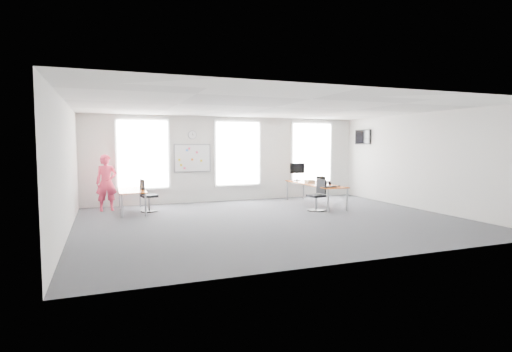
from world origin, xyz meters
name	(u,v)px	position (x,y,z in m)	size (l,w,h in m)	color
floor	(274,220)	(0.00, 0.00, 0.00)	(10.00, 10.00, 0.00)	#2A2B2F
ceiling	(274,107)	(0.00, 0.00, 3.00)	(10.00, 10.00, 0.00)	white
wall_back	(230,159)	(0.00, 4.00, 1.50)	(10.00, 10.00, 0.00)	silver
wall_front	(367,175)	(0.00, -4.00, 1.50)	(10.00, 10.00, 0.00)	silver
wall_left	(66,168)	(-5.00, 0.00, 1.50)	(10.00, 10.00, 0.00)	silver
wall_right	(422,161)	(5.00, 0.00, 1.50)	(10.00, 10.00, 0.00)	silver
window_left	(143,154)	(-3.00, 3.97, 1.70)	(1.60, 0.06, 2.20)	silver
window_mid	(238,153)	(0.30, 3.97, 1.70)	(1.60, 0.06, 2.20)	silver
window_right	(312,153)	(3.30, 3.97, 1.70)	(1.60, 0.06, 2.20)	silver
desk_right	(315,185)	(2.36, 2.02, 0.67)	(0.79, 2.97, 0.72)	#CD5018
desk_left	(132,191)	(-3.47, 2.66, 0.63)	(0.75, 1.87, 0.68)	#CD5018
chair_right	(317,197)	(1.85, 0.93, 0.42)	(0.52, 0.52, 0.97)	black
chair_left	(147,197)	(-3.02, 2.62, 0.43)	(0.52, 0.52, 0.98)	black
person	(107,183)	(-4.16, 3.24, 0.86)	(0.63, 0.41, 1.72)	#D02F4D
whiteboard	(193,158)	(-1.35, 3.97, 1.55)	(1.20, 0.03, 0.90)	white
wall_clock	(192,135)	(-1.35, 3.97, 2.35)	(0.30, 0.30, 0.04)	gray
tv	(363,137)	(4.95, 3.00, 2.30)	(0.06, 0.90, 0.55)	black
keyboard	(330,187)	(2.19, 0.79, 0.73)	(0.47, 0.17, 0.02)	black
mouse	(339,186)	(2.56, 0.86, 0.74)	(0.08, 0.12, 0.05)	black
lens_cap	(328,185)	(2.42, 1.29, 0.73)	(0.06, 0.06, 0.01)	black
headphones	(328,183)	(2.52, 1.45, 0.77)	(0.20, 0.11, 0.12)	black
laptop_sleeve	(321,180)	(2.41, 1.70, 0.85)	(0.34, 0.25, 0.26)	black
paper_stack	(310,181)	(2.31, 2.26, 0.77)	(0.29, 0.22, 0.10)	beige
monitor	(297,170)	(2.34, 3.28, 1.10)	(0.57, 0.23, 0.63)	black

